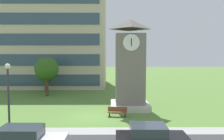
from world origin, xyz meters
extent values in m
plane|color=#567F38|center=(0.00, 0.00, 0.00)|extent=(160.00, 160.00, 0.00)
cube|color=#9E9E99|center=(0.00, -3.98, 0.00)|extent=(120.00, 1.60, 0.01)
cube|color=beige|center=(-9.07, 21.23, 9.60)|extent=(19.75, 11.86, 19.20)
cube|color=#384C60|center=(-9.07, 15.25, 1.60)|extent=(18.17, 0.10, 1.80)
cube|color=#384C60|center=(-9.07, 15.25, 4.80)|extent=(18.17, 0.10, 1.80)
cube|color=#384C60|center=(-9.07, 15.25, 8.00)|extent=(18.17, 0.10, 1.80)
cube|color=#384C60|center=(-9.07, 15.25, 11.20)|extent=(18.17, 0.10, 1.80)
cube|color=slate|center=(3.73, 3.14, 3.91)|extent=(2.95, 2.95, 7.82)
cube|color=beige|center=(3.73, 3.14, 0.30)|extent=(3.98, 3.98, 0.60)
pyramid|color=#5D5751|center=(3.73, 3.14, 8.82)|extent=(3.24, 3.24, 1.00)
cylinder|color=white|center=(3.73, 1.61, 6.88)|extent=(1.62, 0.12, 1.62)
cylinder|color=white|center=(5.26, 3.14, 6.88)|extent=(0.12, 1.62, 1.62)
cube|color=black|center=(3.73, 1.54, 7.03)|extent=(0.08, 0.08, 0.49)
cube|color=black|center=(3.73, 1.53, 6.88)|extent=(0.06, 0.03, 0.73)
cube|color=brown|center=(2.31, -0.10, 0.45)|extent=(1.84, 0.68, 0.06)
cube|color=brown|center=(2.34, 0.12, 0.68)|extent=(1.79, 0.26, 0.40)
cube|color=black|center=(1.60, -0.02, 0.23)|extent=(0.13, 0.44, 0.45)
cube|color=black|center=(3.03, -0.18, 0.23)|extent=(0.13, 0.44, 0.45)
cylinder|color=#333338|center=(-5.29, -5.27, 2.39)|extent=(0.14, 0.14, 4.77)
sphere|color=#F2EFCC|center=(-5.29, -5.27, 4.95)|extent=(0.36, 0.36, 0.36)
cylinder|color=#513823|center=(-8.14, 13.87, 1.03)|extent=(0.36, 0.36, 2.05)
sphere|color=#1E7B1B|center=(-8.14, 13.87, 3.10)|extent=(2.98, 2.98, 2.98)
cylinder|color=#513823|center=(-7.00, 10.38, 1.32)|extent=(0.40, 0.40, 2.65)
sphere|color=#2E581D|center=(-7.00, 10.38, 3.77)|extent=(3.20, 3.20, 3.20)
cube|color=#2D3842|center=(-3.36, -8.18, 1.39)|extent=(2.33, 1.61, 0.60)
cube|color=#2D3842|center=(3.86, -7.91, 1.39)|extent=(2.10, 1.68, 0.60)
camera|label=1|loc=(1.67, -20.87, 5.80)|focal=36.89mm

